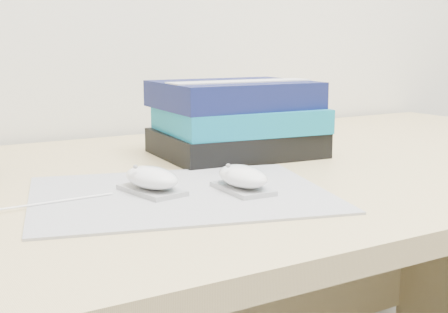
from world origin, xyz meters
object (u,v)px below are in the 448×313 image
desk (230,289)px  book_stack (236,119)px  mouse_rear (152,180)px  mouse_front (243,178)px

desk → book_stack: (0.03, 0.02, 0.30)m
book_stack → mouse_rear: bearing=-142.7°
mouse_rear → desk: bearing=36.8°
mouse_front → mouse_rear: bearing=153.4°
mouse_rear → mouse_front: bearing=-26.6°
mouse_front → book_stack: (0.14, 0.24, 0.04)m
mouse_front → book_stack: size_ratio=0.33×
desk → mouse_rear: 0.37m
mouse_front → book_stack: book_stack is taller
desk → mouse_front: mouse_front is taller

